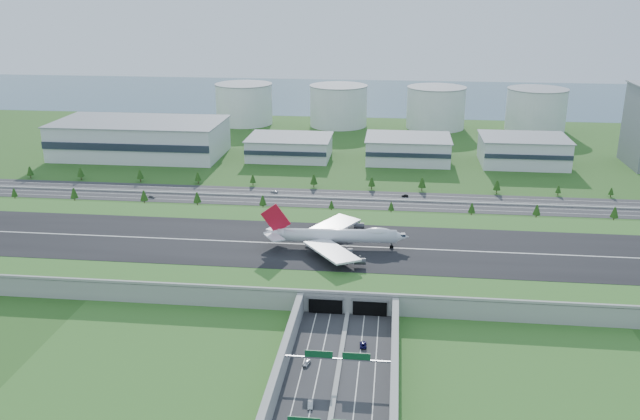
# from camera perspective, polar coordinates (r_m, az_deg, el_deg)

# --- Properties ---
(ground) EXTENTS (1200.00, 1200.00, 0.00)m
(ground) POSITION_cam_1_polar(r_m,az_deg,el_deg) (308.96, 3.03, -4.50)
(ground) COLOR #1F4816
(ground) RESTS_ON ground
(airfield_deck) EXTENTS (520.00, 100.00, 9.20)m
(airfield_deck) POSITION_cam_1_polar(r_m,az_deg,el_deg) (307.28, 3.04, -3.80)
(airfield_deck) COLOR gray
(airfield_deck) RESTS_ON ground
(underpass_road) EXTENTS (38.80, 120.40, 8.00)m
(underpass_road) POSITION_cam_1_polar(r_m,az_deg,el_deg) (219.31, 1.36, -13.86)
(underpass_road) COLOR #28282B
(underpass_road) RESTS_ON ground
(sign_gantry_near) EXTENTS (38.70, 0.70, 9.80)m
(sign_gantry_near) POSITION_cam_1_polar(r_m,az_deg,el_deg) (221.17, 1.47, -12.49)
(sign_gantry_near) COLOR gray
(sign_gantry_near) RESTS_ON ground
(north_expressway) EXTENTS (560.00, 36.00, 0.12)m
(north_expressway) POSITION_cam_1_polar(r_m,az_deg,el_deg) (397.97, 3.88, 0.86)
(north_expressway) COLOR #28282B
(north_expressway) RESTS_ON ground
(tree_row) EXTENTS (500.19, 48.67, 8.50)m
(tree_row) POSITION_cam_1_polar(r_m,az_deg,el_deg) (397.78, 3.91, 1.57)
(tree_row) COLOR #3D2819
(tree_row) RESTS_ON ground
(hangar_west) EXTENTS (120.00, 60.00, 25.00)m
(hangar_west) POSITION_cam_1_polar(r_m,az_deg,el_deg) (515.81, -14.89, 5.84)
(hangar_west) COLOR silver
(hangar_west) RESTS_ON ground
(hangar_mid_a) EXTENTS (58.00, 42.00, 15.00)m
(hangar_mid_a) POSITION_cam_1_polar(r_m,az_deg,el_deg) (493.06, -2.56, 5.28)
(hangar_mid_a) COLOR silver
(hangar_mid_a) RESTS_ON ground
(hangar_mid_b) EXTENTS (58.00, 42.00, 17.00)m
(hangar_mid_b) POSITION_cam_1_polar(r_m,az_deg,el_deg) (487.06, 7.40, 5.09)
(hangar_mid_b) COLOR silver
(hangar_mid_b) RESTS_ON ground
(hangar_mid_c) EXTENTS (58.00, 42.00, 19.00)m
(hangar_mid_c) POSITION_cam_1_polar(r_m,az_deg,el_deg) (494.85, 16.73, 4.79)
(hangar_mid_c) COLOR silver
(hangar_mid_c) RESTS_ON ground
(fuel_tank_a) EXTENTS (50.00, 50.00, 35.00)m
(fuel_tank_a) POSITION_cam_1_polar(r_m,az_deg,el_deg) (617.84, -6.40, 8.85)
(fuel_tank_a) COLOR silver
(fuel_tank_a) RESTS_ON ground
(fuel_tank_b) EXTENTS (50.00, 50.00, 35.00)m
(fuel_tank_b) POSITION_cam_1_polar(r_m,az_deg,el_deg) (604.87, 1.57, 8.75)
(fuel_tank_b) COLOR silver
(fuel_tank_b) RESTS_ON ground
(fuel_tank_c) EXTENTS (50.00, 50.00, 35.00)m
(fuel_tank_c) POSITION_cam_1_polar(r_m,az_deg,el_deg) (603.71, 9.72, 8.47)
(fuel_tank_c) COLOR silver
(fuel_tank_c) RESTS_ON ground
(fuel_tank_d) EXTENTS (50.00, 50.00, 35.00)m
(fuel_tank_d) POSITION_cam_1_polar(r_m,az_deg,el_deg) (614.41, 17.73, 8.04)
(fuel_tank_d) COLOR silver
(fuel_tank_d) RESTS_ON ground
(bay_water) EXTENTS (1200.00, 260.00, 0.06)m
(bay_water) POSITION_cam_1_polar(r_m,az_deg,el_deg) (773.46, 5.29, 9.54)
(bay_water) COLOR #385A6B
(bay_water) RESTS_ON ground
(boeing_747) EXTENTS (66.40, 62.61, 20.52)m
(boeing_747) POSITION_cam_1_polar(r_m,az_deg,el_deg) (302.62, 1.35, -2.16)
(boeing_747) COLOR silver
(boeing_747) RESTS_ON airfield_deck
(car_0) EXTENTS (2.79, 4.48, 1.42)m
(car_0) POSITION_cam_1_polar(r_m,az_deg,el_deg) (231.15, -1.13, -12.76)
(car_0) COLOR #BBBCC1
(car_0) RESTS_ON ground
(car_1) EXTENTS (1.97, 4.61, 1.48)m
(car_1) POSITION_cam_1_polar(r_m,az_deg,el_deg) (211.67, -0.82, -16.03)
(car_1) COLOR silver
(car_1) RESTS_ON ground
(car_2) EXTENTS (2.69, 5.27, 1.43)m
(car_2) POSITION_cam_1_polar(r_m,az_deg,el_deg) (242.06, 3.66, -11.24)
(car_2) COLOR #0E0C3F
(car_2) RESTS_ON ground
(car_4) EXTENTS (4.68, 3.16, 1.48)m
(car_4) POSITION_cam_1_polar(r_m,az_deg,el_deg) (412.37, -13.99, 1.09)
(car_4) COLOR #5D5D62
(car_4) RESTS_ON ground
(car_5) EXTENTS (4.18, 1.99, 1.32)m
(car_5) POSITION_cam_1_polar(r_m,az_deg,el_deg) (405.54, 7.17, 1.20)
(car_5) COLOR black
(car_5) RESTS_ON ground
(car_7) EXTENTS (5.04, 2.79, 1.38)m
(car_7) POSITION_cam_1_polar(r_m,az_deg,el_deg) (411.31, -3.88, 1.56)
(car_7) COLOR silver
(car_7) RESTS_ON ground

